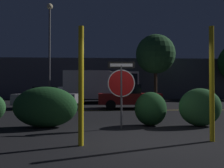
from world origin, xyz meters
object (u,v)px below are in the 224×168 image
yellow_pole_right (212,84)px  delivery_truck (103,85)px  yellow_pole_left (81,86)px  hedge_bush_2 (151,109)px  hedge_bush_3 (200,107)px  stop_sign (121,82)px  passing_car_3 (128,97)px  street_lamp (50,37)px  hedge_bush_1 (45,107)px  tree_1 (155,54)px  passing_car_2 (47,97)px

yellow_pole_right → delivery_truck: yellow_pole_right is taller
yellow_pole_left → delivery_truck: 14.10m
hedge_bush_2 → hedge_bush_3: (1.70, -0.17, 0.06)m
stop_sign → passing_car_3: (1.05, 6.78, -0.75)m
hedge_bush_2 → delivery_truck: size_ratio=0.19×
stop_sign → street_lamp: bearing=114.8°
yellow_pole_right → street_lamp: size_ratio=0.34×
delivery_truck → hedge_bush_3: bearing=16.1°
yellow_pole_left → hedge_bush_3: 4.59m
yellow_pole_right → hedge_bush_1: (-4.64, 2.08, -0.75)m
tree_1 → street_lamp: bearing=-160.8°
delivery_truck → tree_1: tree_1 is taller
passing_car_2 → tree_1: size_ratio=0.59×
delivery_truck → yellow_pole_left: bearing=-2.0°
yellow_pole_right → hedge_bush_2: 2.62m
yellow_pole_right → passing_car_2: (-6.25, 8.82, -0.73)m
yellow_pole_right → tree_1: 17.06m
yellow_pole_left → delivery_truck: size_ratio=0.44×
yellow_pole_right → hedge_bush_3: bearing=72.5°
passing_car_2 → passing_car_3: passing_car_3 is taller
stop_sign → yellow_pole_right: bearing=-39.4°
delivery_truck → tree_1: (5.30, 2.70, 3.12)m
hedge_bush_3 → tree_1: tree_1 is taller
yellow_pole_right → tree_1: size_ratio=0.43×
hedge_bush_3 → yellow_pole_right: bearing=-107.5°
stop_sign → yellow_pole_left: yellow_pole_left is taller
yellow_pole_left → tree_1: tree_1 is taller
yellow_pole_left → tree_1: 18.11m
passing_car_2 → delivery_truck: bearing=-34.0°
passing_car_3 → tree_1: bearing=154.4°
stop_sign → passing_car_2: (-4.14, 7.04, -0.80)m
stop_sign → tree_1: (4.79, 14.74, 3.21)m
delivery_truck → yellow_pole_right: bearing=11.2°
passing_car_3 → delivery_truck: (-1.56, 5.27, 0.85)m
delivery_truck → stop_sign: bearing=2.9°
street_lamp → hedge_bush_3: bearing=-54.8°
stop_sign → street_lamp: (-5.03, 11.33, 4.08)m
hedge_bush_1 → passing_car_3: 7.40m
yellow_pole_left → street_lamp: size_ratio=0.33×
yellow_pole_right → passing_car_2: size_ratio=0.72×
hedge_bush_3 → yellow_pole_left: bearing=-148.9°
street_lamp → tree_1: 10.43m
yellow_pole_left → passing_car_2: 9.59m
tree_1 → passing_car_2: bearing=-139.2°
hedge_bush_1 → passing_car_3: passing_car_3 is taller
stop_sign → yellow_pole_left: (-1.12, -2.04, -0.12)m
hedge_bush_1 → hedge_bush_2: hedge_bush_1 is taller
hedge_bush_3 → passing_car_3: 6.70m
passing_car_2 → delivery_truck: size_ratio=0.63×
hedge_bush_3 → passing_car_3: bearing=104.8°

